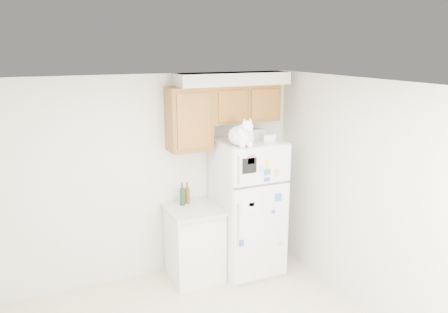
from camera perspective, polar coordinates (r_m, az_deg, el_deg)
room_shell at (r=3.66m, az=-1.73°, el=-3.81°), size 3.84×4.04×2.52m
refrigerator at (r=5.52m, az=3.10°, el=-6.56°), size 0.76×0.78×1.70m
base_counter at (r=5.48m, az=-3.87°, el=-11.16°), size 0.64×0.64×0.92m
cat at (r=4.96m, az=2.40°, el=2.83°), size 0.33×0.49×0.34m
storage_box_back at (r=5.50m, az=4.45°, el=3.09°), size 0.20×0.16×0.10m
storage_box_front at (r=5.25m, az=5.77°, el=2.47°), size 0.16×0.12×0.09m
bottle_green at (r=5.34m, az=-5.47°, el=-4.91°), size 0.07×0.07×0.28m
bottle_amber at (r=5.41m, az=-4.84°, el=-4.76°), size 0.06×0.06×0.27m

